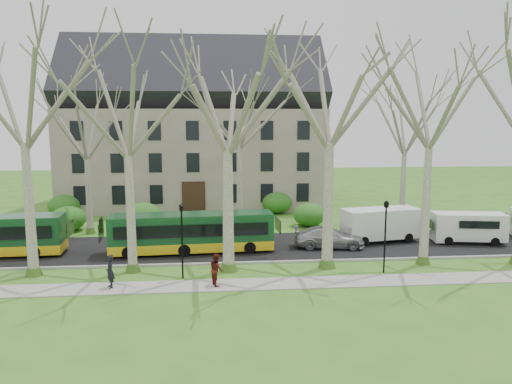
# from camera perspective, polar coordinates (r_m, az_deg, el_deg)

# --- Properties ---
(ground) EXTENTS (120.00, 120.00, 0.00)m
(ground) POSITION_cam_1_polar(r_m,az_deg,el_deg) (30.90, 3.07, -8.91)
(ground) COLOR #3B7120
(ground) RESTS_ON ground
(sidewalk) EXTENTS (70.00, 2.00, 0.06)m
(sidewalk) POSITION_cam_1_polar(r_m,az_deg,el_deg) (28.54, 3.79, -10.36)
(sidewalk) COLOR gray
(sidewalk) RESTS_ON ground
(road) EXTENTS (80.00, 8.00, 0.06)m
(road) POSITION_cam_1_polar(r_m,az_deg,el_deg) (36.12, 1.83, -6.25)
(road) COLOR black
(road) RESTS_ON ground
(curb) EXTENTS (80.00, 0.25, 0.14)m
(curb) POSITION_cam_1_polar(r_m,az_deg,el_deg) (32.30, 2.69, -8.00)
(curb) COLOR #A5A39E
(curb) RESTS_ON ground
(building) EXTENTS (26.50, 12.20, 16.00)m
(building) POSITION_cam_1_polar(r_m,az_deg,el_deg) (53.20, -7.04, 7.25)
(building) COLOR gray
(building) RESTS_ON ground
(tree_row_verge) EXTENTS (49.00, 7.00, 14.00)m
(tree_row_verge) POSITION_cam_1_polar(r_m,az_deg,el_deg) (29.84, 3.09, 4.19)
(tree_row_verge) COLOR gray
(tree_row_verge) RESTS_ON ground
(tree_row_far) EXTENTS (33.00, 7.00, 12.00)m
(tree_row_far) POSITION_cam_1_polar(r_m,az_deg,el_deg) (40.39, -0.95, 3.94)
(tree_row_far) COLOR gray
(tree_row_far) RESTS_ON ground
(lamp_row) EXTENTS (36.22, 0.22, 4.30)m
(lamp_row) POSITION_cam_1_polar(r_m,az_deg,el_deg) (29.26, 3.38, -4.69)
(lamp_row) COLOR black
(lamp_row) RESTS_ON ground
(hedges) EXTENTS (30.60, 8.60, 2.00)m
(hedges) POSITION_cam_1_polar(r_m,az_deg,el_deg) (43.95, -5.56, -2.29)
(hedges) COLOR #275618
(hedges) RESTS_ON ground
(bus_follow) EXTENTS (11.17, 3.01, 2.76)m
(bus_follow) POSITION_cam_1_polar(r_m,az_deg,el_deg) (34.58, -7.33, -4.58)
(bus_follow) COLOR #134421
(bus_follow) RESTS_ON road
(sedan) EXTENTS (5.22, 2.63, 1.45)m
(sedan) POSITION_cam_1_polar(r_m,az_deg,el_deg) (36.00, 8.36, -5.15)
(sedan) COLOR #A09FA4
(sedan) RESTS_ON road
(van_a) EXTENTS (5.97, 3.11, 2.48)m
(van_a) POSITION_cam_1_polar(r_m,az_deg,el_deg) (38.30, 14.02, -3.69)
(van_a) COLOR white
(van_a) RESTS_ON road
(van_b) EXTENTS (5.32, 2.68, 2.21)m
(van_b) POSITION_cam_1_polar(r_m,az_deg,el_deg) (40.00, 23.11, -3.81)
(van_b) COLOR white
(van_b) RESTS_ON road
(pedestrian_a) EXTENTS (0.67, 0.79, 1.82)m
(pedestrian_a) POSITION_cam_1_polar(r_m,az_deg,el_deg) (28.57, -16.33, -8.69)
(pedestrian_a) COLOR black
(pedestrian_a) RESTS_ON sidewalk
(pedestrian_b) EXTENTS (0.90, 1.03, 1.79)m
(pedestrian_b) POSITION_cam_1_polar(r_m,az_deg,el_deg) (27.93, -4.55, -8.81)
(pedestrian_b) COLOR #501612
(pedestrian_b) RESTS_ON sidewalk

